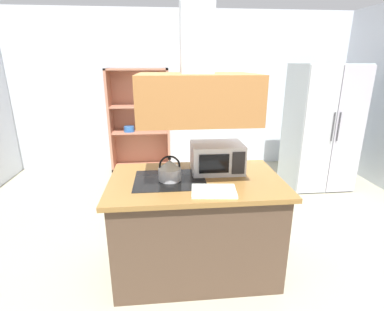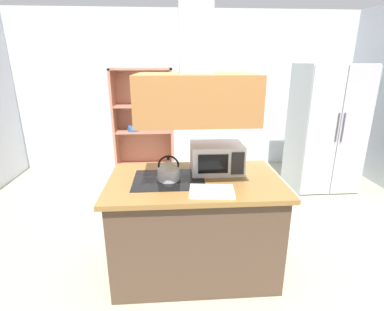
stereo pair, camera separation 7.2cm
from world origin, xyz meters
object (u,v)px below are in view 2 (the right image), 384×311
object	(u,v)px
microwave	(217,158)
cutting_board	(212,191)
refrigerator	(325,128)
dish_cabinet	(144,126)
kettle	(169,170)

from	to	relation	value
microwave	cutting_board	bearing A→B (deg)	-102.74
refrigerator	dish_cabinet	world-z (taller)	refrigerator
kettle	cutting_board	xyz separation A→B (m)	(0.33, -0.27, -0.08)
dish_cabinet	cutting_board	bearing A→B (deg)	-75.39
refrigerator	kettle	world-z (taller)	refrigerator
refrigerator	microwave	world-z (taller)	refrigerator
refrigerator	cutting_board	bearing A→B (deg)	-133.65
dish_cabinet	microwave	xyz separation A→B (m)	(0.89, -2.58, 0.25)
refrigerator	dish_cabinet	xyz separation A→B (m)	(-2.77, 0.96, -0.14)
cutting_board	microwave	size ratio (longest dim) A/B	0.74
refrigerator	kettle	bearing A→B (deg)	-142.07
kettle	microwave	distance (m)	0.47
dish_cabinet	cutting_board	world-z (taller)	dish_cabinet
dish_cabinet	microwave	size ratio (longest dim) A/B	3.83
microwave	refrigerator	bearing A→B (deg)	40.80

